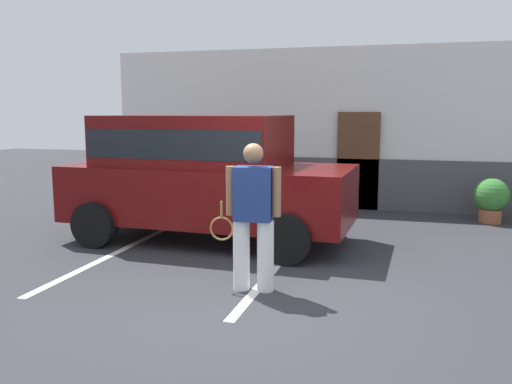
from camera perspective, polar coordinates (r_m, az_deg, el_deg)
ground_plane at (r=6.17m, az=0.22°, el=-11.46°), size 40.00×40.00×0.00m
parking_stripe_0 at (r=8.49m, az=-14.27°, el=-6.08°), size 0.12×4.40×0.01m
parking_stripe_1 at (r=7.58m, az=2.47°, el=-7.60°), size 0.12×4.40×0.01m
house_frontage at (r=11.97m, az=8.44°, el=6.24°), size 10.31×0.40×3.48m
parked_suv at (r=8.75m, az=-5.67°, el=2.20°), size 4.66×2.29×2.05m
tennis_player_man at (r=6.27m, az=-0.33°, el=-2.52°), size 0.91×0.31×1.75m
potted_plant_by_porch at (r=11.15m, az=23.79°, el=-0.58°), size 0.65×0.65×0.86m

